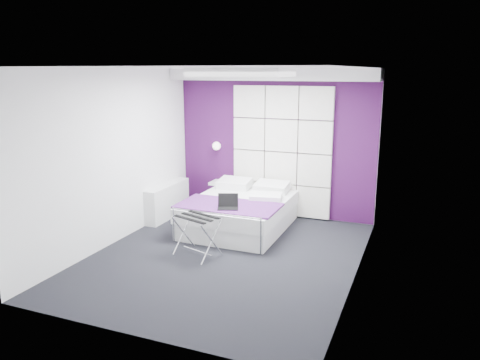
% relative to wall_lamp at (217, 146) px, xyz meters
% --- Properties ---
extents(floor, '(4.40, 4.40, 0.00)m').
position_rel_wall_lamp_xyz_m(floor, '(1.05, -2.06, -1.22)').
color(floor, black).
rests_on(floor, ground).
extents(ceiling, '(4.40, 4.40, 0.00)m').
position_rel_wall_lamp_xyz_m(ceiling, '(1.05, -2.06, 1.38)').
color(ceiling, white).
rests_on(ceiling, wall_back).
extents(wall_back, '(3.60, 0.00, 3.60)m').
position_rel_wall_lamp_xyz_m(wall_back, '(1.05, 0.14, 0.08)').
color(wall_back, white).
rests_on(wall_back, floor).
extents(wall_left, '(0.00, 4.40, 4.40)m').
position_rel_wall_lamp_xyz_m(wall_left, '(-0.75, -2.06, 0.08)').
color(wall_left, white).
rests_on(wall_left, floor).
extents(wall_right, '(0.00, 4.40, 4.40)m').
position_rel_wall_lamp_xyz_m(wall_right, '(2.85, -2.06, 0.08)').
color(wall_right, white).
rests_on(wall_right, floor).
extents(accent_wall, '(3.58, 0.02, 2.58)m').
position_rel_wall_lamp_xyz_m(accent_wall, '(1.05, 0.13, 0.08)').
color(accent_wall, '#370D3C').
rests_on(accent_wall, wall_back).
extents(soffit, '(3.58, 0.50, 0.20)m').
position_rel_wall_lamp_xyz_m(soffit, '(1.05, -0.11, 1.28)').
color(soffit, silver).
rests_on(soffit, wall_back).
extents(headboard, '(1.80, 0.08, 2.30)m').
position_rel_wall_lamp_xyz_m(headboard, '(1.20, 0.08, -0.05)').
color(headboard, silver).
rests_on(headboard, wall_back).
extents(skylight, '(1.36, 0.86, 0.12)m').
position_rel_wall_lamp_xyz_m(skylight, '(1.05, -1.46, 1.33)').
color(skylight, white).
rests_on(skylight, ceiling).
extents(wall_lamp, '(0.15, 0.15, 0.15)m').
position_rel_wall_lamp_xyz_m(wall_lamp, '(0.00, 0.00, 0.00)').
color(wall_lamp, white).
rests_on(wall_lamp, wall_back).
extents(radiator, '(0.22, 1.20, 0.60)m').
position_rel_wall_lamp_xyz_m(radiator, '(-0.64, -0.76, -0.92)').
color(radiator, silver).
rests_on(radiator, floor).
extents(bed, '(1.57, 1.89, 0.67)m').
position_rel_wall_lamp_xyz_m(bed, '(0.79, -0.87, -0.94)').
color(bed, silver).
rests_on(bed, floor).
extents(nightstand, '(0.44, 0.34, 0.05)m').
position_rel_wall_lamp_xyz_m(nightstand, '(0.12, -0.04, -0.69)').
color(nightstand, silver).
rests_on(nightstand, wall_back).
extents(luggage_rack, '(0.58, 0.43, 0.57)m').
position_rel_wall_lamp_xyz_m(luggage_rack, '(0.66, -2.16, -0.93)').
color(luggage_rack, silver).
rests_on(luggage_rack, floor).
extents(laptop, '(0.31, 0.22, 0.22)m').
position_rel_wall_lamp_xyz_m(laptop, '(0.86, -1.49, -0.64)').
color(laptop, black).
rests_on(laptop, bed).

